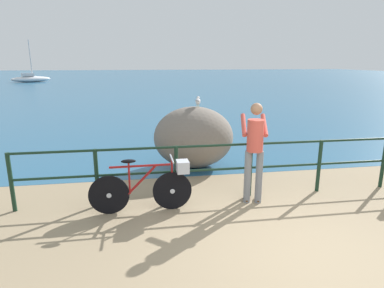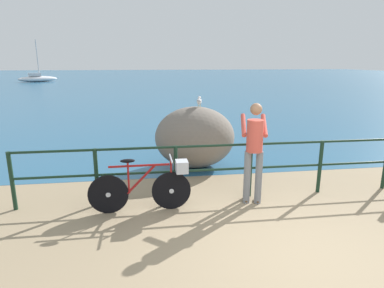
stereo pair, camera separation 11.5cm
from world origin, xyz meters
name	(u,v)px [view 2 (the right image)]	position (x,y,z in m)	size (l,w,h in m)	color
ground_plane	(172,97)	(0.00, 20.00, -0.05)	(120.00, 120.00, 0.10)	#937F60
sea_surface	(157,77)	(0.00, 48.25, 0.00)	(120.00, 90.00, 0.01)	#285B7F
promenade_railing	(250,163)	(0.00, 2.05, 0.64)	(8.30, 0.07, 1.02)	black
bicycle	(149,184)	(-1.85, 1.70, 0.46)	(1.70, 0.48, 0.92)	black
person_at_railing	(254,149)	(-0.04, 1.77, 0.99)	(0.54, 0.67, 1.78)	slate
breakwater_boulder_main	(195,137)	(-0.74, 3.94, 0.72)	(1.87, 1.57, 1.44)	slate
seagull	(199,101)	(-0.65, 3.90, 1.58)	(0.16, 0.34, 0.23)	gold
sailboat	(38,78)	(-14.60, 38.77, 0.42)	(4.50, 3.18, 4.90)	white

